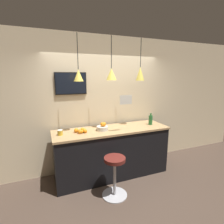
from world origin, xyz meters
TOP-DOWN VIEW (x-y plane):
  - ground_plane at (0.00, 0.00)m, footprint 14.00×14.00m
  - back_wall at (0.00, 1.11)m, footprint 8.00×0.06m
  - service_counter at (0.00, 0.65)m, footprint 2.35×0.71m
  - bar_stool at (-0.21, -0.01)m, footprint 0.44×0.44m
  - fruit_bowl at (-0.21, 0.63)m, footprint 0.23×0.23m
  - orange_pile at (-0.64, 0.65)m, footprint 0.23×0.20m
  - juice_bottle at (0.91, 0.64)m, footprint 0.08×0.08m
  - spread_jar at (-1.02, 0.64)m, footprint 0.09×0.09m
  - pendant_lamp_left at (-0.64, 0.68)m, footprint 0.17×0.17m
  - pendant_lamp_middle at (0.00, 0.68)m, footprint 0.20×0.20m
  - pendant_lamp_right at (0.64, 0.68)m, footprint 0.17×0.17m
  - mounted_tv at (-0.72, 1.06)m, footprint 0.62×0.04m
  - hanging_menu_board at (0.17, 0.37)m, footprint 0.24×0.01m

SIDE VIEW (x-z plane):
  - ground_plane at x=0.00m, z-range 0.00..0.00m
  - bar_stool at x=-0.21m, z-range 0.11..0.82m
  - service_counter at x=0.00m, z-range 0.00..1.01m
  - orange_pile at x=-0.64m, z-range 1.01..1.09m
  - spread_jar at x=-1.02m, z-range 1.01..1.11m
  - fruit_bowl at x=-0.21m, z-range 1.00..1.16m
  - juice_bottle at x=0.91m, z-range 0.99..1.24m
  - back_wall at x=0.00m, z-range 0.00..2.90m
  - hanging_menu_board at x=0.17m, z-range 1.55..1.72m
  - mounted_tv at x=-0.72m, z-range 1.70..2.14m
  - pendant_lamp_left at x=-0.64m, z-range 1.66..2.49m
  - pendant_lamp_middle at x=0.00m, z-range 1.69..2.51m
  - pendant_lamp_right at x=0.64m, z-range 1.69..2.53m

